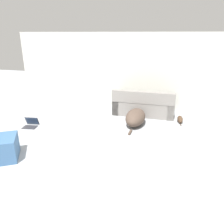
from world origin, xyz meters
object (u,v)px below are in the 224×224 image
at_px(couch, 144,106).
at_px(cat, 180,119).
at_px(laptop_open, 31,123).
at_px(dog, 136,117).

xyz_separation_m(couch, cat, (1.08, -0.41, -0.19)).
height_order(couch, laptop_open, couch).
bearing_deg(couch, cat, 160.28).
relative_size(dog, cat, 2.48).
distance_m(dog, laptop_open, 2.84).
height_order(dog, cat, dog).
xyz_separation_m(cat, laptop_open, (-3.92, -1.29, -0.01)).
height_order(dog, laptop_open, dog).
xyz_separation_m(couch, dog, (-0.12, -0.88, -0.07)).
relative_size(dog, laptop_open, 3.43).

